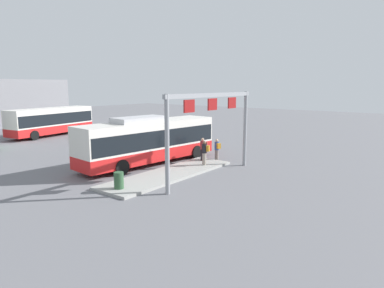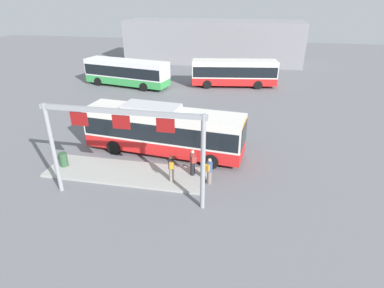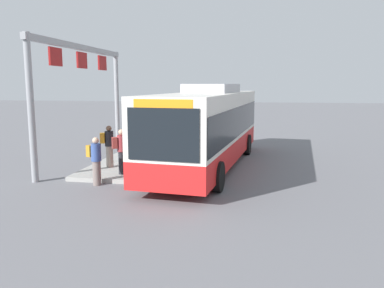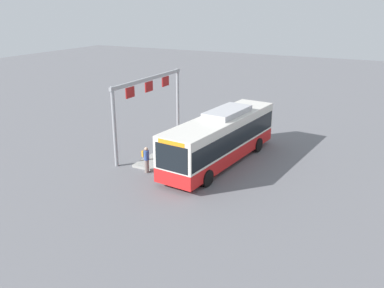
% 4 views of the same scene
% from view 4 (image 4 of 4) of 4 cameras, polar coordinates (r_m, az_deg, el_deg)
% --- Properties ---
extents(ground_plane, '(120.00, 120.00, 0.00)m').
position_cam_4_polar(ground_plane, '(27.16, 3.97, -2.55)').
color(ground_plane, slate).
extents(platform_curb, '(10.00, 2.80, 0.16)m').
position_cam_4_polar(platform_curb, '(29.80, -0.63, -0.35)').
color(platform_curb, '#9E9E99').
rests_on(platform_curb, ground).
extents(bus_main, '(11.18, 3.63, 3.46)m').
position_cam_4_polar(bus_main, '(26.56, 4.07, 1.09)').
color(bus_main, red).
rests_on(bus_main, ground).
extents(person_boarding, '(0.52, 0.60, 1.67)m').
position_cam_4_polar(person_boarding, '(25.87, -4.16, -1.20)').
color(person_boarding, black).
rests_on(person_boarding, platform_curb).
extents(person_waiting_near, '(0.49, 0.60, 1.67)m').
position_cam_4_polar(person_waiting_near, '(25.35, -6.42, -2.09)').
color(person_waiting_near, slate).
rests_on(person_waiting_near, ground).
extents(person_waiting_mid, '(0.47, 0.59, 1.67)m').
position_cam_4_polar(person_waiting_mid, '(27.19, -4.65, -0.19)').
color(person_waiting_mid, gray).
rests_on(person_waiting_mid, platform_curb).
extents(platform_sign_gantry, '(8.57, 0.24, 5.20)m').
position_cam_4_polar(platform_sign_gantry, '(29.03, -6.00, 6.49)').
color(platform_sign_gantry, gray).
rests_on(platform_sign_gantry, ground).
extents(trash_bin, '(0.52, 0.52, 0.90)m').
position_cam_4_polar(trash_bin, '(33.22, 2.66, 2.65)').
color(trash_bin, '#2D5133').
rests_on(trash_bin, platform_curb).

